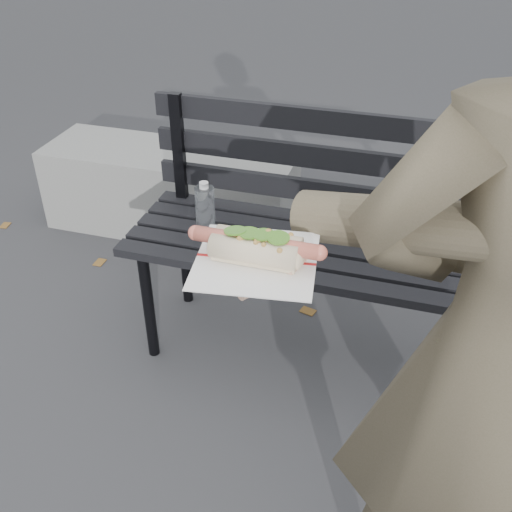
% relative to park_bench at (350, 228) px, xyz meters
% --- Properties ---
extents(park_bench, '(1.50, 0.44, 0.88)m').
position_rel_park_bench_xyz_m(park_bench, '(0.00, 0.00, 0.00)').
color(park_bench, black).
rests_on(park_bench, ground).
extents(concrete_block, '(1.20, 0.40, 0.40)m').
position_rel_park_bench_xyz_m(concrete_block, '(-0.95, 0.64, -0.32)').
color(concrete_block, slate).
rests_on(concrete_block, ground).
extents(person, '(0.67, 0.51, 1.65)m').
position_rel_park_bench_xyz_m(person, '(0.39, -0.88, 0.30)').
color(person, '#4C4532').
rests_on(person, ground).
extents(held_hotdog, '(0.64, 0.31, 0.20)m').
position_rel_park_bench_xyz_m(held_hotdog, '(0.17, -0.91, 0.54)').
color(held_hotdog, '#4C4532').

